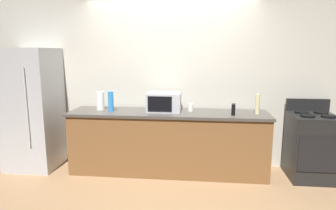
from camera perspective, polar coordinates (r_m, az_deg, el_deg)
The scene contains 11 objects.
ground_plane at distance 4.07m, azimuth -0.63°, elevation -15.02°, with size 8.00×8.00×0.00m, color #93704C.
back_wall at distance 4.50m, azimuth 0.57°, elevation 5.31°, with size 6.40×0.10×2.70m, color beige.
counter_run at distance 4.28m, azimuth -0.00°, elevation -7.25°, with size 2.84×0.64×0.90m.
refrigerator at distance 4.83m, azimuth -24.96°, elevation -0.70°, with size 0.72×0.73×1.80m.
stove_range at distance 4.53m, azimuth 26.27°, elevation -7.22°, with size 0.60×0.61×1.08m.
microwave at distance 4.19m, azimuth -0.78°, elevation 0.60°, with size 0.48×0.35×0.27m.
paper_towel_roll at distance 4.41m, azimuth -13.09°, elevation 0.81°, with size 0.12×0.12×0.27m, color white.
cordless_phone at distance 4.05m, azimuth 12.67°, elevation -0.86°, with size 0.05×0.11×0.15m, color black.
bottle_hand_soap at distance 4.19m, azimuth 17.10°, elevation 0.18°, with size 0.06×0.06×0.27m, color beige.
bottle_spray_cleaner at distance 4.27m, azimuth -11.12°, elevation 0.70°, with size 0.08×0.08×0.29m, color #338CE5.
mug_white at distance 4.22m, azimuth 4.44°, elevation -0.48°, with size 0.08×0.08×0.11m, color white.
Camera 1 is at (0.44, -3.65, 1.74)m, focal length 31.16 mm.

